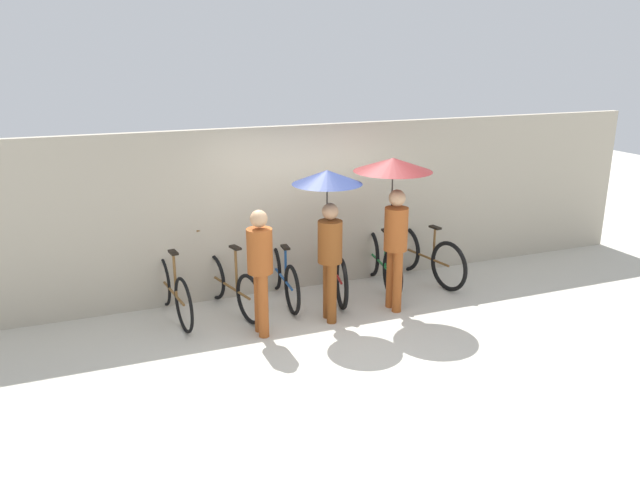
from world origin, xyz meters
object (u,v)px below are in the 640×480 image
object	(u,v)px
pedestrian_trailing	(394,190)
parked_bicycle_1	(230,285)
parked_bicycle_4	(381,262)
parked_bicycle_2	(283,276)
pedestrian_leading	(260,263)
parked_bicycle_3	(334,270)
parked_bicycle_0	(172,290)
pedestrian_center	(328,207)
parked_bicycle_5	(425,256)

from	to	relation	value
pedestrian_trailing	parked_bicycle_1	bearing A→B (deg)	160.22
parked_bicycle_1	parked_bicycle_4	bearing A→B (deg)	-103.09
parked_bicycle_2	pedestrian_leading	bearing A→B (deg)	151.24
parked_bicycle_1	parked_bicycle_3	size ratio (longest dim) A/B	0.96
parked_bicycle_0	pedestrian_trailing	size ratio (longest dim) A/B	0.82
parked_bicycle_0	parked_bicycle_1	distance (m)	0.78
parked_bicycle_1	parked_bicycle_0	bearing A→B (deg)	72.21
pedestrian_center	pedestrian_trailing	distance (m)	0.96
parked_bicycle_4	parked_bicycle_5	bearing A→B (deg)	-81.15
parked_bicycle_5	parked_bicycle_3	bearing A→B (deg)	81.37
parked_bicycle_0	pedestrian_trailing	bearing A→B (deg)	-111.67
parked_bicycle_1	parked_bicycle_5	size ratio (longest dim) A/B	0.94
parked_bicycle_0	pedestrian_leading	bearing A→B (deg)	-141.11
parked_bicycle_1	parked_bicycle_3	bearing A→B (deg)	-103.62
parked_bicycle_3	parked_bicycle_0	bearing A→B (deg)	101.17
parked_bicycle_3	pedestrian_trailing	bearing A→B (deg)	-130.64
pedestrian_leading	pedestrian_center	size ratio (longest dim) A/B	0.81
parked_bicycle_3	parked_bicycle_4	bearing A→B (deg)	-75.85
parked_bicycle_1	pedestrian_trailing	world-z (taller)	pedestrian_trailing
parked_bicycle_5	parked_bicycle_1	bearing A→B (deg)	80.92
parked_bicycle_2	parked_bicycle_4	xyz separation A→B (m)	(1.56, -0.03, 0.03)
parked_bicycle_2	parked_bicycle_4	distance (m)	1.56
parked_bicycle_3	pedestrian_leading	xyz separation A→B (m)	(-1.38, -0.90, 0.57)
pedestrian_leading	parked_bicycle_2	bearing A→B (deg)	58.15
parked_bicycle_0	pedestrian_center	distance (m)	2.38
parked_bicycle_0	pedestrian_center	bearing A→B (deg)	-118.79
parked_bicycle_4	pedestrian_leading	xyz separation A→B (m)	(-2.15, -0.92, 0.56)
parked_bicycle_3	pedestrian_trailing	xyz separation A→B (m)	(0.55, -0.72, 1.29)
parked_bicycle_0	parked_bicycle_2	distance (m)	1.56
parked_bicycle_2	pedestrian_leading	distance (m)	1.27
parked_bicycle_0	pedestrian_center	world-z (taller)	pedestrian_center
parked_bicycle_0	parked_bicycle_1	bearing A→B (deg)	-100.64
parked_bicycle_3	parked_bicycle_5	distance (m)	1.55
parked_bicycle_4	pedestrian_trailing	distance (m)	1.50
parked_bicycle_2	pedestrian_center	bearing A→B (deg)	-151.31
parked_bicycle_0	pedestrian_leading	size ratio (longest dim) A/B	1.06
parked_bicycle_5	pedestrian_center	distance (m)	2.40
parked_bicycle_0	parked_bicycle_3	distance (m)	2.34
parked_bicycle_2	pedestrian_center	distance (m)	1.46
parked_bicycle_3	pedestrian_trailing	distance (m)	1.58
pedestrian_leading	parked_bicycle_5	bearing A→B (deg)	17.94
parked_bicycle_5	pedestrian_leading	distance (m)	3.12
pedestrian_trailing	pedestrian_leading	bearing A→B (deg)	-176.02
parked_bicycle_4	parked_bicycle_5	distance (m)	0.78
parked_bicycle_0	parked_bicycle_4	world-z (taller)	same
pedestrian_leading	pedestrian_trailing	distance (m)	2.06
parked_bicycle_5	parked_bicycle_0	bearing A→B (deg)	79.99
parked_bicycle_0	pedestrian_trailing	distance (m)	3.25
parked_bicycle_1	pedestrian_trailing	bearing A→B (deg)	-122.66
parked_bicycle_3	parked_bicycle_4	size ratio (longest dim) A/B	1.00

